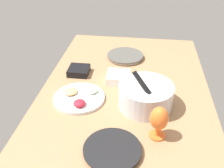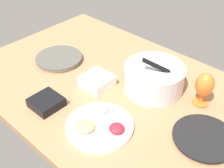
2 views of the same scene
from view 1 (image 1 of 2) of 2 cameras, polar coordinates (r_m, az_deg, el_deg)
The scene contains 8 objects.
ground_plane at distance 161.63cm, azimuth 3.03°, elevation -1.42°, with size 160.00×104.00×4.00cm, color #99704C.
dinner_plate_left at distance 194.73cm, azimuth 2.99°, elevation 6.25°, with size 27.37×27.37×2.78cm.
dinner_plate_right at distance 119.60cm, azimuth 0.07°, elevation -14.59°, with size 26.87×26.87×2.47cm.
mixing_bowl at distance 142.80cm, azimuth 7.59°, elevation -2.43°, with size 30.42×30.42×20.64cm.
fruit_platter at distance 150.88cm, azimuth -7.40°, elevation -2.98°, with size 30.15×30.15×4.95cm.
hurricane_glass_orange at distance 122.21cm, azimuth 10.50°, elevation -7.87°, with size 8.85×8.85×17.51cm.
square_bowl_black at distance 175.18cm, azimuth -7.47°, elevation 3.07°, with size 13.69×13.69×4.53cm.
square_bowl_white at distance 164.96cm, azimuth 1.42°, elevation 1.57°, with size 14.57×14.57×5.73cm.
Camera 1 is at (132.50, 8.72, 90.14)cm, focal length 40.71 mm.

